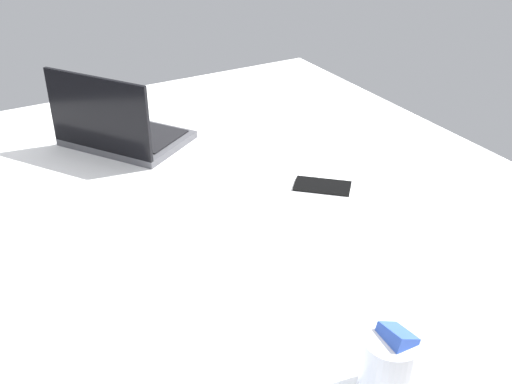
% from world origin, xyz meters
% --- Properties ---
extents(bed_mattress, '(1.80, 1.40, 0.18)m').
position_xyz_m(bed_mattress, '(0.00, 0.00, 0.09)').
color(bed_mattress, white).
rests_on(bed_mattress, ground).
extents(laptop, '(0.40, 0.37, 0.23)m').
position_xyz_m(laptop, '(0.46, 0.19, 0.22)').
color(laptop, '#4C4C51').
rests_on(laptop, bed_mattress).
extents(snack_cup, '(0.09, 0.09, 0.13)m').
position_xyz_m(snack_cup, '(-0.61, 0.12, 0.24)').
color(snack_cup, silver).
rests_on(snack_cup, bed_mattress).
extents(cell_phone, '(0.14, 0.15, 0.01)m').
position_xyz_m(cell_phone, '(-0.02, -0.17, 0.18)').
color(cell_phone, black).
rests_on(cell_phone, bed_mattress).
extents(pillow, '(0.52, 0.36, 0.13)m').
position_xyz_m(pillow, '(-0.40, 0.48, 0.24)').
color(pillow, '#8C9EB7').
rests_on(pillow, bed_mattress).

